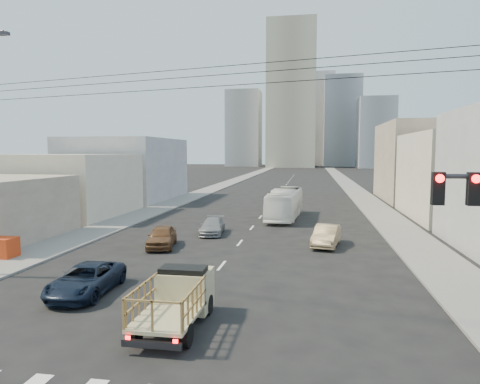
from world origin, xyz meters
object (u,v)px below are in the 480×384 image
(navy_pickup, at_px, (86,280))
(sedan_tan, at_px, (326,236))
(sedan_grey, at_px, (212,226))
(crate_stack, at_px, (0,247))
(sedan_brown, at_px, (162,236))
(flatbed_pickup, at_px, (176,296))
(city_bus, at_px, (285,203))

(navy_pickup, relative_size, sedan_tan, 1.10)
(sedan_grey, xyz_separation_m, crate_stack, (-10.41, -9.53, 0.10))
(sedan_brown, xyz_separation_m, sedan_grey, (2.23, 4.93, -0.11))
(navy_pickup, xyz_separation_m, sedan_brown, (0.05, 9.45, 0.06))
(crate_stack, bearing_deg, sedan_grey, 42.46)
(navy_pickup, distance_m, crate_stack, 9.47)
(flatbed_pickup, bearing_deg, city_bus, 85.01)
(navy_pickup, bearing_deg, flatbed_pickup, -30.81)
(sedan_grey, bearing_deg, sedan_tan, -24.10)
(crate_stack, bearing_deg, city_bus, 49.98)
(sedan_brown, relative_size, crate_stack, 2.28)
(flatbed_pickup, xyz_separation_m, sedan_tan, (5.72, 14.24, -0.41))
(navy_pickup, height_order, crate_stack, navy_pickup)
(flatbed_pickup, xyz_separation_m, sedan_brown, (-4.92, 12.10, -0.40))
(sedan_brown, height_order, crate_stack, sedan_brown)
(flatbed_pickup, height_order, sedan_grey, flatbed_pickup)
(flatbed_pickup, height_order, navy_pickup, flatbed_pickup)
(sedan_tan, bearing_deg, flatbed_pickup, -101.88)
(sedan_brown, bearing_deg, crate_stack, -162.05)
(navy_pickup, xyz_separation_m, crate_stack, (-8.13, 4.86, 0.05))
(navy_pickup, bearing_deg, crate_stack, 146.38)
(sedan_tan, relative_size, crate_stack, 2.32)
(flatbed_pickup, relative_size, sedan_brown, 1.07)
(navy_pickup, distance_m, city_bus, 24.26)
(city_bus, height_order, crate_stack, city_bus)
(sedan_brown, height_order, sedan_grey, sedan_brown)
(flatbed_pickup, xyz_separation_m, sedan_grey, (-2.69, 17.03, -0.51))
(navy_pickup, height_order, city_bus, city_bus)
(city_bus, xyz_separation_m, sedan_tan, (3.47, -11.55, -0.71))
(city_bus, distance_m, sedan_tan, 12.08)
(flatbed_pickup, relative_size, city_bus, 0.44)
(navy_pickup, xyz_separation_m, sedan_grey, (2.28, 14.38, -0.05))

